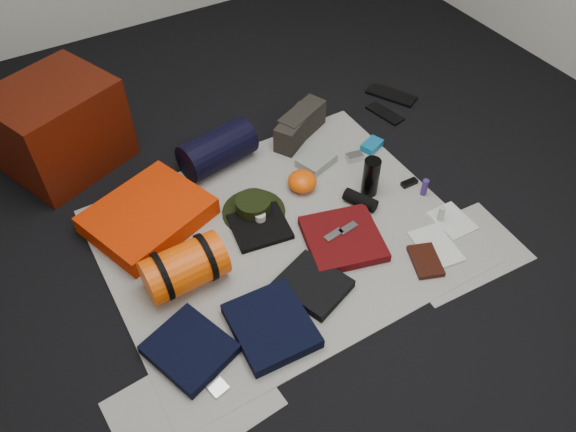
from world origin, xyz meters
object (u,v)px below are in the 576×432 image
stuff_sack (185,268)px  paperback_book (425,261)px  red_cabinet (59,127)px  navy_duffel (217,149)px  sleeping_pad (148,215)px  water_bottle (371,177)px  compact_camera (354,157)px

stuff_sack → paperback_book: size_ratio=1.89×
red_cabinet → paperback_book: 1.92m
red_cabinet → navy_duffel: 0.80m
sleeping_pad → navy_duffel: 0.52m
water_bottle → compact_camera: size_ratio=2.41×
sleeping_pad → red_cabinet: bearing=107.2°
navy_duffel → water_bottle: 0.80m
paperback_book → water_bottle: bearing=105.0°
sleeping_pad → paperback_book: (0.98, -0.87, -0.04)m
stuff_sack → paperback_book: (0.96, -0.45, -0.09)m
stuff_sack → water_bottle: 1.02m
red_cabinet → paperback_book: (1.17, -1.50, -0.21)m
paperback_book → compact_camera: bearing=100.6°
sleeping_pad → paperback_book: size_ratio=2.88×
stuff_sack → water_bottle: (1.01, 0.05, 0.00)m
paperback_book → red_cabinet: bearing=148.8°
navy_duffel → paperback_book: size_ratio=2.12×
sleeping_pad → navy_duffel: size_ratio=1.36×
sleeping_pad → water_bottle: (1.03, -0.37, 0.06)m
red_cabinet → water_bottle: red_cabinet is taller
compact_camera → paperback_book: compact_camera is taller
red_cabinet → sleeping_pad: 0.69m
navy_duffel → water_bottle: bearing=-56.1°
navy_duffel → compact_camera: size_ratio=4.48×
sleeping_pad → stuff_sack: bearing=-88.1°
sleeping_pad → compact_camera: size_ratio=6.07×
compact_camera → red_cabinet: bearing=159.3°
stuff_sack → navy_duffel: bearing=53.9°
paperback_book → navy_duffel: bearing=136.0°
red_cabinet → compact_camera: size_ratio=6.37×
sleeping_pad → compact_camera: 1.12m
sleeping_pad → paperback_book: bearing=-41.5°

